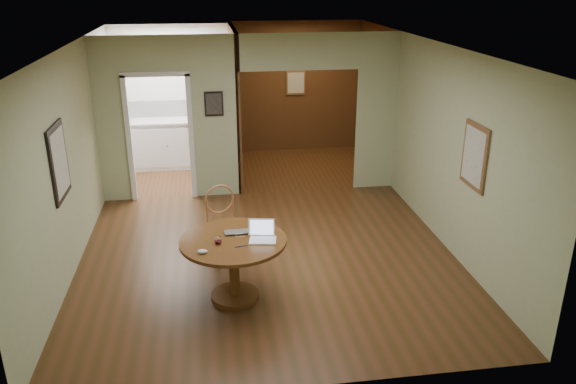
{
  "coord_description": "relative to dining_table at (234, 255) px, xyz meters",
  "views": [
    {
      "loc": [
        -0.72,
        -6.62,
        3.57
      ],
      "look_at": [
        0.23,
        -0.2,
        1.04
      ],
      "focal_mm": 35.0,
      "sensor_mm": 36.0,
      "label": 1
    }
  ],
  "objects": [
    {
      "name": "pen",
      "position": [
        0.08,
        -0.2,
        0.2
      ],
      "size": [
        0.14,
        0.03,
        0.01
      ],
      "primitive_type": "cylinder",
      "rotation": [
        0.0,
        1.57,
        0.19
      ],
      "color": "#0C0F59",
      "rests_on": "dining_table"
    },
    {
      "name": "room_shell",
      "position": [
        0.03,
        3.96,
        0.72
      ],
      "size": [
        5.2,
        7.5,
        5.0
      ],
      "color": "white",
      "rests_on": "ground"
    },
    {
      "name": "grocery_bag",
      "position": [
        -0.35,
        5.06,
        0.54
      ],
      "size": [
        0.4,
        0.37,
        0.32
      ],
      "primitive_type": "ellipsoid",
      "rotation": [
        0.0,
        0.0,
        0.38
      ],
      "color": "beige",
      "rests_on": "kitchen_cabinet"
    },
    {
      "name": "dining_table",
      "position": [
        0.0,
        0.0,
        0.0
      ],
      "size": [
        1.22,
        1.22,
        0.76
      ],
      "rotation": [
        0.0,
        0.0,
        -0.13
      ],
      "color": "#5C3017",
      "rests_on": "ground"
    },
    {
      "name": "kitchen_cabinet",
      "position": [
        -0.85,
        5.06,
        -0.09
      ],
      "size": [
        2.06,
        0.6,
        0.94
      ],
      "color": "white",
      "rests_on": "ground"
    },
    {
      "name": "open_laptop",
      "position": [
        0.33,
        -0.03,
        0.26
      ],
      "size": [
        0.33,
        0.3,
        0.21
      ],
      "rotation": [
        0.0,
        0.0,
        -0.16
      ],
      "color": "white",
      "rests_on": "dining_table"
    },
    {
      "name": "closed_laptop",
      "position": [
        0.08,
        0.11,
        0.21
      ],
      "size": [
        0.34,
        0.23,
        0.03
      ],
      "primitive_type": "imported",
      "rotation": [
        0.0,
        0.0,
        0.06
      ],
      "color": "#B4B5B9",
      "rests_on": "dining_table"
    },
    {
      "name": "wine_glass",
      "position": [
        -0.17,
        -0.09,
        0.25
      ],
      "size": [
        0.09,
        0.09,
        0.1
      ],
      "primitive_type": null,
      "color": "white",
      "rests_on": "dining_table"
    },
    {
      "name": "mouse",
      "position": [
        -0.34,
        -0.3,
        0.22
      ],
      "size": [
        0.12,
        0.07,
        0.05
      ],
      "primitive_type": "ellipsoid",
      "rotation": [
        0.0,
        0.0,
        -0.12
      ],
      "color": "white",
      "rests_on": "dining_table"
    },
    {
      "name": "floor",
      "position": [
        0.5,
        0.86,
        -0.56
      ],
      "size": [
        5.0,
        5.0,
        0.0
      ],
      "primitive_type": "plane",
      "color": "#432B13",
      "rests_on": "ground"
    },
    {
      "name": "chair",
      "position": [
        -0.09,
        0.97,
        0.01
      ],
      "size": [
        0.54,
        0.54,
        1.03
      ],
      "rotation": [
        0.0,
        0.0,
        0.29
      ],
      "color": "#AC623D",
      "rests_on": "ground"
    }
  ]
}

